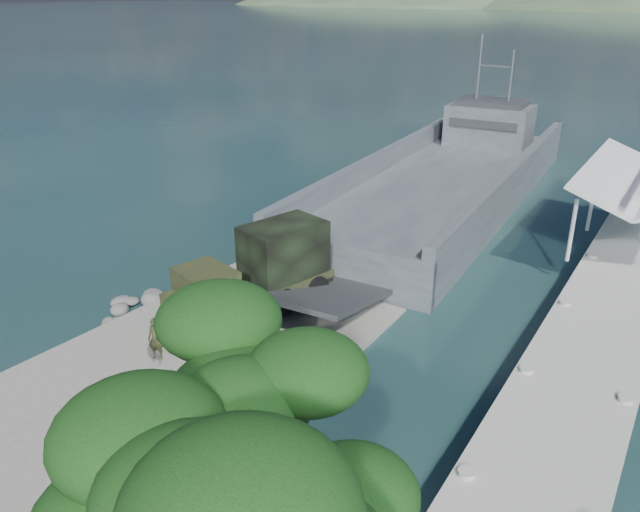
% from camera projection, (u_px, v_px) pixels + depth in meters
% --- Properties ---
extents(ground, '(1400.00, 1400.00, 0.00)m').
position_uv_depth(ground, '(206.00, 360.00, 24.80)').
color(ground, '#183A39').
rests_on(ground, ground).
extents(boat_ramp, '(10.00, 18.00, 0.50)m').
position_uv_depth(boat_ramp, '(188.00, 366.00, 23.93)').
color(boat_ramp, gray).
rests_on(boat_ramp, ground).
extents(shoreline_rocks, '(3.20, 5.60, 0.90)m').
position_uv_depth(shoreline_rocks, '(110.00, 315.00, 28.23)').
color(shoreline_rocks, '#5E5D5B').
rests_on(shoreline_rocks, ground).
extents(pier, '(6.40, 44.00, 6.10)m').
position_uv_depth(pier, '(636.00, 240.00, 32.40)').
color(pier, beige).
rests_on(pier, ground).
extents(landing_craft, '(11.50, 38.36, 11.26)m').
position_uv_depth(landing_craft, '(443.00, 189.00, 42.90)').
color(landing_craft, '#43484F').
rests_on(landing_craft, ground).
extents(military_truck, '(4.36, 8.18, 3.64)m').
position_uv_depth(military_truck, '(259.00, 271.00, 27.06)').
color(military_truck, black).
rests_on(military_truck, boat_ramp).
extents(soldier, '(0.70, 0.56, 1.67)m').
position_uv_depth(soldier, '(157.00, 348.00, 23.08)').
color(soldier, '#1E311B').
rests_on(soldier, boat_ramp).
extents(overhang_tree, '(8.30, 7.65, 7.54)m').
position_uv_depth(overhang_tree, '(250.00, 429.00, 11.58)').
color(overhang_tree, '#332614').
rests_on(overhang_tree, ground).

